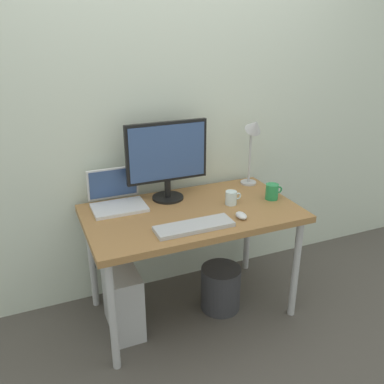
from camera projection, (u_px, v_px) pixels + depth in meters
name	position (u px, v px, depth m)	size (l,w,h in m)	color
ground_plane	(192.00, 309.00, 2.76)	(6.00, 6.00, 0.00)	#4C4742
back_wall	(166.00, 102.00, 2.62)	(4.40, 0.04, 2.60)	silver
desk	(192.00, 220.00, 2.51)	(1.28, 0.72, 0.72)	olive
monitor	(167.00, 157.00, 2.54)	(0.52, 0.20, 0.50)	black
laptop	(117.00, 197.00, 2.52)	(0.32, 0.26, 0.23)	silver
desk_lamp	(253.00, 136.00, 2.74)	(0.11, 0.16, 0.48)	#B2B2B7
keyboard	(194.00, 226.00, 2.26)	(0.44, 0.14, 0.02)	#B2B2B7
mouse	(241.00, 215.00, 2.38)	(0.06, 0.09, 0.03)	silver
coffee_mug	(272.00, 192.00, 2.62)	(0.12, 0.08, 0.10)	#268C4C
glass_cup	(231.00, 198.00, 2.55)	(0.11, 0.07, 0.09)	silver
computer_tower	(123.00, 299.00, 2.51)	(0.18, 0.36, 0.42)	#B2B2B7
wastebasket	(221.00, 288.00, 2.72)	(0.26, 0.26, 0.30)	#333338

